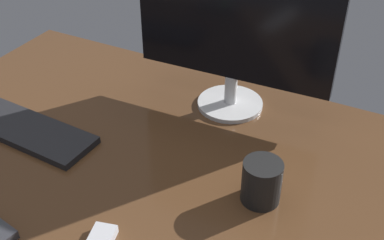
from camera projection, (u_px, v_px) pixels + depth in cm
name	position (u px, v px, depth cm)	size (l,w,h in cm)	color
desk	(164.00, 164.00, 111.42)	(140.00, 84.00, 2.00)	#4C301C
monitor	(235.00, 15.00, 114.50)	(50.23, 17.21, 46.72)	silver
keyboard	(30.00, 131.00, 118.69)	(34.06, 12.08, 1.69)	black
coffee_mug	(262.00, 182.00, 98.34)	(8.16, 8.16, 9.45)	black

